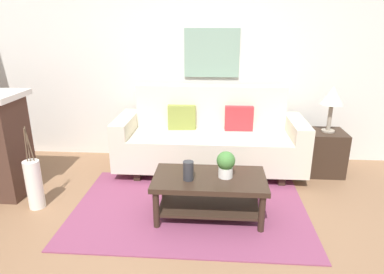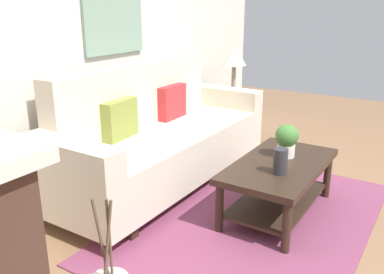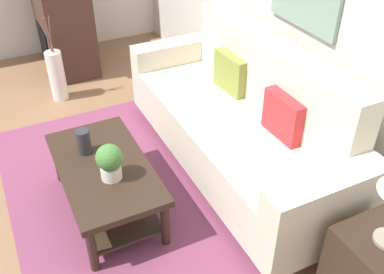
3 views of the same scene
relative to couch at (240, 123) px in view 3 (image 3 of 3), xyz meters
The scene contains 14 objects.
ground_plane 1.59m from the couch, 96.63° to the right, with size 9.73×9.73×0.00m, color #8C6647.
area_rug 1.12m from the couch, 99.84° to the right, with size 2.41×1.61×0.01m, color #843D5B.
couch is the anchor object (origin of this frame).
throw_pillow_olive 0.46m from the couch, 161.39° to the left, with size 0.36×0.12×0.32m, color olive.
throw_pillow_crimson 0.46m from the couch, 18.61° to the left, with size 0.36×0.12×0.32m, color red.
coffee_table 1.13m from the couch, 88.75° to the right, with size 1.10×0.60×0.43m.
tabletop_vase 1.22m from the couch, 98.30° to the right, with size 0.10×0.10×0.19m, color #2D2D33.
potted_plant_tabletop 1.14m from the couch, 80.87° to the right, with size 0.18×0.18×0.26m.
side_table 1.48m from the couch, ahead, with size 0.44×0.44×0.56m, color #332319.
fireplace 2.62m from the couch, 161.86° to the right, with size 1.02×0.58×1.16m.
floor_vase 2.10m from the couch, 148.70° to the right, with size 0.16×0.16×0.52m, color white.
floor_vase_branch_a 2.10m from the couch, 148.41° to the right, with size 0.01×0.01×0.36m, color brown.
floor_vase_branch_b 2.11m from the couch, 149.25° to the right, with size 0.01×0.01×0.36m, color brown.
floor_vase_branch_c 2.13m from the couch, 148.43° to the right, with size 0.01×0.01×0.36m, color brown.
Camera 3 is at (2.61, -0.10, 2.38)m, focal length 41.20 mm.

